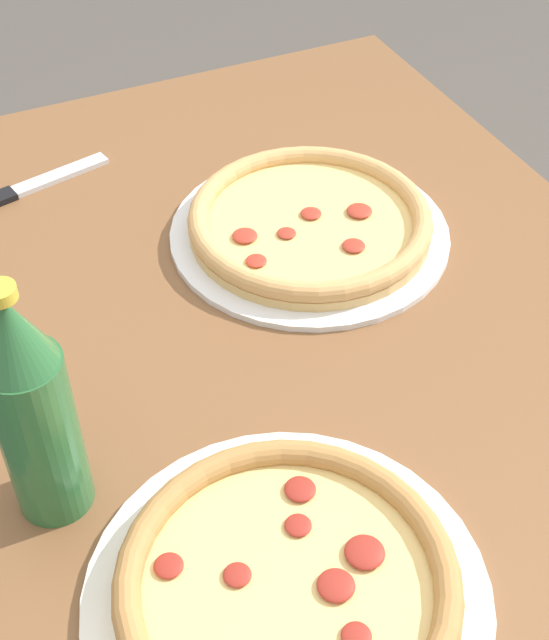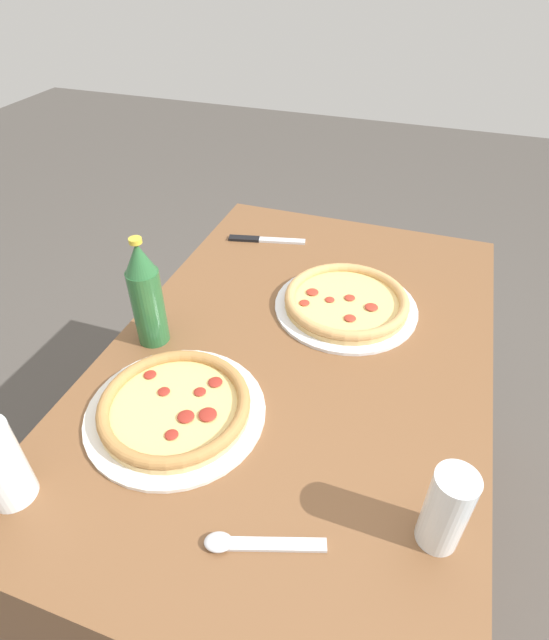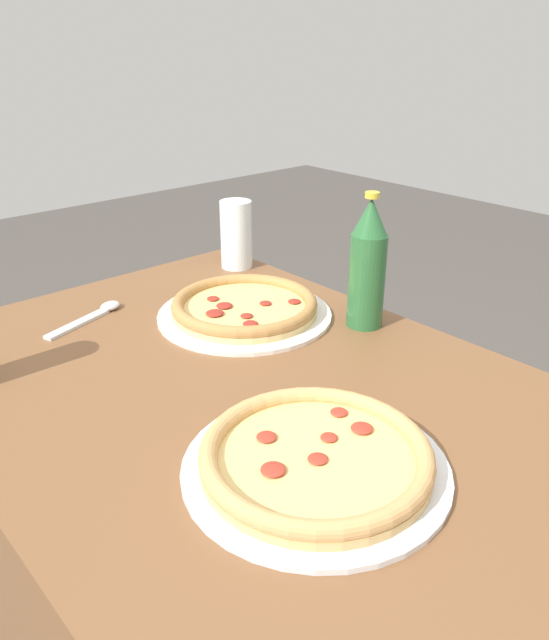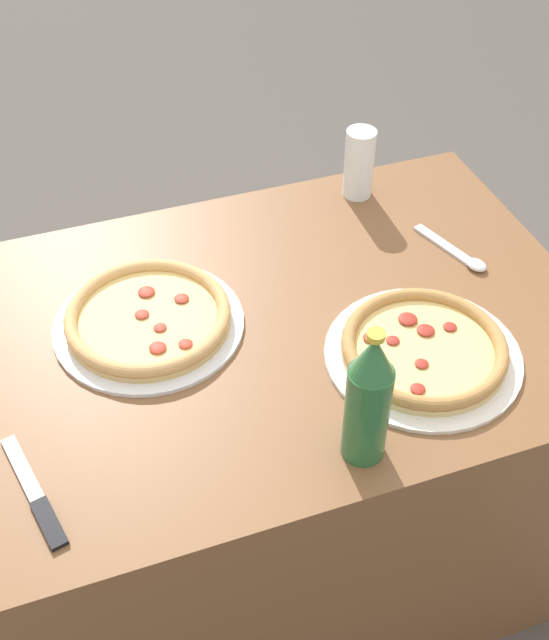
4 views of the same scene
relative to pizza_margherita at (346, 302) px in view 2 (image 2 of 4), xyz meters
name	(u,v)px [view 2 (image 2 of 4)]	position (x,y,z in m)	size (l,w,h in m)	color
ground_plane	(292,525)	(0.17, -0.06, -0.75)	(8.00, 8.00, 0.00)	#4C4742
table	(295,453)	(0.17, -0.06, -0.38)	(1.21, 0.79, 0.73)	brown
pizza_margherita	(346,302)	(0.00, 0.00, 0.00)	(0.34, 0.34, 0.04)	silver
pizza_veggie	(175,407)	(0.42, -0.23, 0.00)	(0.33, 0.33, 0.04)	silver
glass_red_wine	(1,468)	(0.65, -0.39, 0.05)	(0.07, 0.07, 0.16)	white
glass_water	(445,512)	(0.51, 0.25, 0.05)	(0.06, 0.06, 0.15)	white
beer_bottle	(146,295)	(0.24, -0.37, 0.10)	(0.07, 0.07, 0.25)	#286033
knife	(263,240)	(-0.23, -0.29, -0.02)	(0.07, 0.22, 0.01)	black
spoon	(245,543)	(0.61, -0.01, -0.01)	(0.08, 0.18, 0.02)	silver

